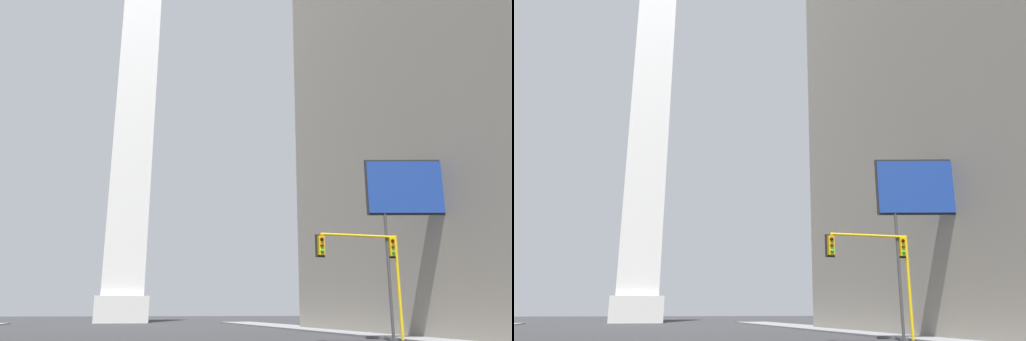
# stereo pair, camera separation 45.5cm
# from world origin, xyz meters

# --- Properties ---
(sidewalk_right) EXTENTS (5.00, 99.37, 0.15)m
(sidewalk_right) POSITION_xyz_m (17.55, 29.81, 0.07)
(sidewalk_right) COLOR slate
(sidewalk_right) RESTS_ON ground_plane
(obelisk) EXTENTS (8.00, 8.00, 73.95)m
(obelisk) POSITION_xyz_m (0.00, 82.81, 35.94)
(obelisk) COLOR silver
(obelisk) RESTS_ON ground_plane
(traffic_light_mid_right) EXTENTS (5.36, 0.51, 6.14)m
(traffic_light_mid_right) POSITION_xyz_m (13.06, 26.19, 4.69)
(traffic_light_mid_right) COLOR yellow
(traffic_light_mid_right) RESTS_ON ground_plane
(billboard_sign) EXTENTS (6.45, 2.02, 10.92)m
(billboard_sign) POSITION_xyz_m (16.42, 25.68, 8.84)
(billboard_sign) COLOR #3F3F42
(billboard_sign) RESTS_ON ground_plane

